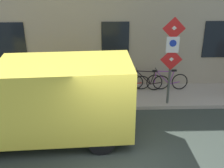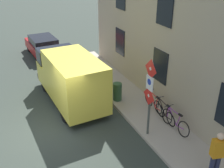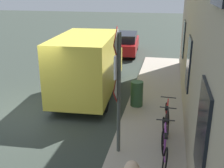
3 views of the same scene
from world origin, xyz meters
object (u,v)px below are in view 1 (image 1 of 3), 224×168
(delivery_van, at_px, (47,100))
(bicycle_purple, at_px, (167,81))
(bicycle_red, at_px, (129,82))
(bicycle_black, at_px, (148,81))
(litter_bin, at_px, (86,92))
(sign_post_stacked, at_px, (172,52))

(delivery_van, bearing_deg, bicycle_purple, -146.94)
(delivery_van, distance_m, bicycle_purple, 5.35)
(delivery_van, bearing_deg, bicycle_red, -134.00)
(bicycle_black, height_order, litter_bin, litter_bin)
(bicycle_black, bearing_deg, delivery_van, 45.26)
(sign_post_stacked, bearing_deg, bicycle_black, 25.32)
(litter_bin, bearing_deg, sign_post_stacked, -92.77)
(delivery_van, relative_size, bicycle_red, 3.16)
(delivery_van, xyz_separation_m, bicycle_red, (3.12, -2.70, -0.82))
(sign_post_stacked, xyz_separation_m, bicycle_black, (1.22, 0.58, -1.64))
(litter_bin, bearing_deg, delivery_van, 153.10)
(bicycle_black, xyz_separation_m, bicycle_red, (-0.00, 0.78, 0.00))
(bicycle_red, distance_m, litter_bin, 1.99)
(bicycle_red, relative_size, litter_bin, 1.91)
(bicycle_black, relative_size, litter_bin, 1.90)
(sign_post_stacked, relative_size, litter_bin, 3.47)
(sign_post_stacked, height_order, delivery_van, sign_post_stacked)
(litter_bin, bearing_deg, bicycle_black, -66.31)
(bicycle_black, distance_m, litter_bin, 2.68)
(bicycle_purple, distance_m, bicycle_red, 1.57)
(sign_post_stacked, xyz_separation_m, bicycle_purple, (1.22, -0.21, -1.64))
(delivery_van, distance_m, litter_bin, 2.41)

